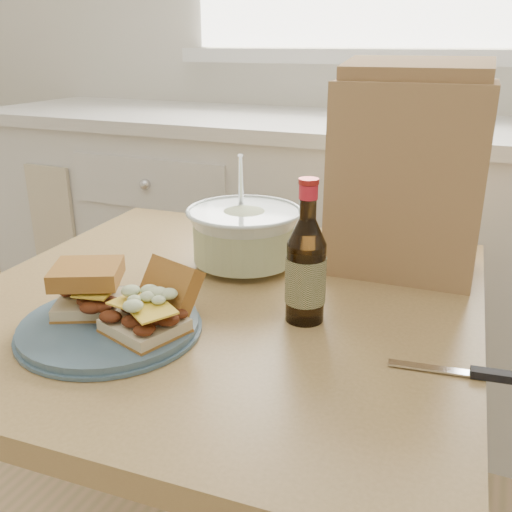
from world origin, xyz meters
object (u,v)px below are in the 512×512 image
at_px(dining_table, 221,348).
at_px(beer_bottle, 306,269).
at_px(coleslaw_bowl, 244,238).
at_px(plate, 110,326).
at_px(paper_bag, 407,180).

height_order(dining_table, beer_bottle, beer_bottle).
xyz_separation_m(dining_table, coleslaw_bowl, (-0.02, 0.15, 0.17)).
bearing_deg(coleslaw_bowl, beer_bottle, -43.27).
xyz_separation_m(dining_table, beer_bottle, (0.17, -0.03, 0.20)).
bearing_deg(dining_table, plate, -119.61).
bearing_deg(dining_table, paper_bag, 40.17).
distance_m(coleslaw_bowl, beer_bottle, 0.26).
relative_size(dining_table, coleslaw_bowl, 4.10).
xyz_separation_m(coleslaw_bowl, beer_bottle, (0.19, -0.18, 0.03)).
bearing_deg(plate, coleslaw_bowl, 77.02).
height_order(coleslaw_bowl, paper_bag, paper_bag).
height_order(plate, paper_bag, paper_bag).
relative_size(coleslaw_bowl, paper_bag, 0.63).
bearing_deg(beer_bottle, coleslaw_bowl, 138.50).
relative_size(dining_table, beer_bottle, 4.01).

